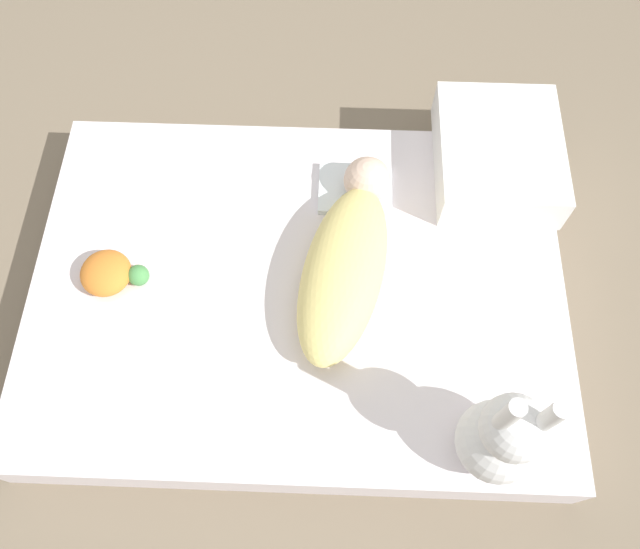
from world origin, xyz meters
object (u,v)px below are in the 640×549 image
(swaddled_baby, at_px, (347,260))
(turtle_plush, at_px, (110,273))
(bunny_plush, at_px, (503,437))
(pillow, at_px, (497,154))

(swaddled_baby, xyz_separation_m, turtle_plush, (-0.56, -0.04, -0.03))
(swaddled_baby, xyz_separation_m, bunny_plush, (0.31, -0.41, 0.07))
(pillow, relative_size, bunny_plush, 1.03)
(pillow, height_order, bunny_plush, bunny_plush)
(pillow, bearing_deg, turtle_plush, -158.93)
(bunny_plush, height_order, turtle_plush, bunny_plush)
(bunny_plush, relative_size, turtle_plush, 2.24)
(bunny_plush, xyz_separation_m, turtle_plush, (-0.87, 0.37, -0.10))
(swaddled_baby, height_order, pillow, swaddled_baby)
(swaddled_baby, bearing_deg, turtle_plush, 105.82)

